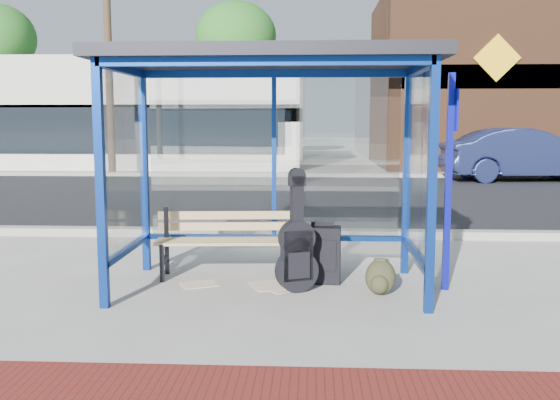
# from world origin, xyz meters

# --- Properties ---
(ground) EXTENTS (120.00, 120.00, 0.00)m
(ground) POSITION_xyz_m (0.00, 0.00, 0.00)
(ground) COLOR #B2ADA0
(ground) RESTS_ON ground
(brick_paver_strip) EXTENTS (60.00, 1.00, 0.01)m
(brick_paver_strip) POSITION_xyz_m (0.00, -2.60, 0.01)
(brick_paver_strip) COLOR maroon
(brick_paver_strip) RESTS_ON ground
(curb_near) EXTENTS (60.00, 0.25, 0.12)m
(curb_near) POSITION_xyz_m (0.00, 2.90, 0.06)
(curb_near) COLOR gray
(curb_near) RESTS_ON ground
(street_asphalt) EXTENTS (60.00, 10.00, 0.00)m
(street_asphalt) POSITION_xyz_m (0.00, 8.00, 0.00)
(street_asphalt) COLOR black
(street_asphalt) RESTS_ON ground
(curb_far) EXTENTS (60.00, 0.25, 0.12)m
(curb_far) POSITION_xyz_m (0.00, 13.10, 0.06)
(curb_far) COLOR gray
(curb_far) RESTS_ON ground
(far_sidewalk) EXTENTS (60.00, 4.00, 0.01)m
(far_sidewalk) POSITION_xyz_m (0.00, 15.00, 0.00)
(far_sidewalk) COLOR #B2ADA0
(far_sidewalk) RESTS_ON ground
(bus_shelter) EXTENTS (3.30, 1.80, 2.42)m
(bus_shelter) POSITION_xyz_m (0.00, 0.07, 2.07)
(bus_shelter) COLOR navy
(bus_shelter) RESTS_ON ground
(storefront_white) EXTENTS (18.00, 6.04, 4.00)m
(storefront_white) POSITION_xyz_m (-9.00, 17.99, 2.00)
(storefront_white) COLOR silver
(storefront_white) RESTS_ON ground
(storefront_brown) EXTENTS (10.00, 7.08, 6.40)m
(storefront_brown) POSITION_xyz_m (8.00, 18.49, 3.20)
(storefront_brown) COLOR #59331E
(storefront_brown) RESTS_ON ground
(tree_mid) EXTENTS (3.60, 3.60, 7.03)m
(tree_mid) POSITION_xyz_m (-3.00, 22.00, 5.45)
(tree_mid) COLOR #4C3826
(tree_mid) RESTS_ON ground
(utility_pole_west) EXTENTS (1.60, 0.24, 8.00)m
(utility_pole_west) POSITION_xyz_m (-6.00, 13.40, 4.11)
(utility_pole_west) COLOR #4C3826
(utility_pole_west) RESTS_ON ground
(bench) EXTENTS (1.67, 0.52, 0.78)m
(bench) POSITION_xyz_m (-0.48, 0.50, 0.44)
(bench) COLOR black
(bench) RESTS_ON ground
(guitar_bag) EXTENTS (0.45, 0.27, 1.19)m
(guitar_bag) POSITION_xyz_m (0.28, -0.11, 0.44)
(guitar_bag) COLOR black
(guitar_bag) RESTS_ON ground
(suitcase) EXTENTS (0.40, 0.28, 0.67)m
(suitcase) POSITION_xyz_m (0.55, 0.26, 0.31)
(suitcase) COLOR black
(suitcase) RESTS_ON ground
(backpack) EXTENTS (0.34, 0.32, 0.36)m
(backpack) POSITION_xyz_m (1.12, -0.18, 0.17)
(backpack) COLOR #292A17
(backpack) RESTS_ON ground
(sign_post) EXTENTS (0.09, 0.28, 2.21)m
(sign_post) POSITION_xyz_m (1.83, 0.05, 1.25)
(sign_post) COLOR #0D1291
(sign_post) RESTS_ON ground
(newspaper_a) EXTENTS (0.47, 0.42, 0.01)m
(newspaper_a) POSITION_xyz_m (-0.77, 0.11, 0.00)
(newspaper_a) COLOR white
(newspaper_a) RESTS_ON ground
(newspaper_b) EXTENTS (0.45, 0.50, 0.01)m
(newspaper_b) POSITION_xyz_m (-0.03, 0.09, 0.00)
(newspaper_b) COLOR white
(newspaper_b) RESTS_ON ground
(newspaper_c) EXTENTS (0.42, 0.43, 0.01)m
(newspaper_c) POSITION_xyz_m (0.10, -0.03, 0.00)
(newspaper_c) COLOR white
(newspaper_c) RESTS_ON ground
(parked_car) EXTENTS (4.78, 2.07, 1.53)m
(parked_car) POSITION_xyz_m (6.60, 12.15, 0.76)
(parked_car) COLOR #1A2249
(parked_car) RESTS_ON ground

